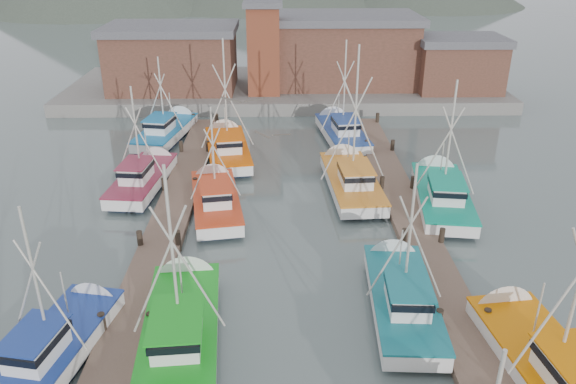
{
  "coord_description": "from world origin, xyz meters",
  "views": [
    {
      "loc": [
        -0.65,
        -20.92,
        15.36
      ],
      "look_at": [
        -0.15,
        6.74,
        2.6
      ],
      "focal_mm": 35.0,
      "sensor_mm": 36.0,
      "label": 1
    }
  ],
  "objects_px": {
    "lookout_tower": "(264,48)",
    "boat_8": "(215,198)",
    "boat_12": "(227,147)",
    "boat_4": "(182,324)"
  },
  "relations": [
    {
      "from": "boat_8",
      "to": "boat_12",
      "type": "xyz_separation_m",
      "value": [
        -0.0,
        8.94,
        0.01
      ]
    },
    {
      "from": "lookout_tower",
      "to": "boat_12",
      "type": "distance_m",
      "value": 15.02
    },
    {
      "from": "boat_4",
      "to": "lookout_tower",
      "type": "bearing_deg",
      "value": 80.97
    },
    {
      "from": "boat_4",
      "to": "boat_12",
      "type": "height_order",
      "value": "boat_12"
    },
    {
      "from": "boat_8",
      "to": "boat_12",
      "type": "distance_m",
      "value": 8.94
    },
    {
      "from": "boat_4",
      "to": "boat_8",
      "type": "relative_size",
      "value": 1.09
    },
    {
      "from": "boat_8",
      "to": "boat_4",
      "type": "bearing_deg",
      "value": -100.13
    },
    {
      "from": "boat_4",
      "to": "boat_8",
      "type": "xyz_separation_m",
      "value": [
        0.17,
        12.17,
        -0.01
      ]
    },
    {
      "from": "lookout_tower",
      "to": "boat_8",
      "type": "xyz_separation_m",
      "value": [
        -2.53,
        -22.93,
        -4.88
      ]
    },
    {
      "from": "boat_4",
      "to": "boat_12",
      "type": "relative_size",
      "value": 1.0
    }
  ]
}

